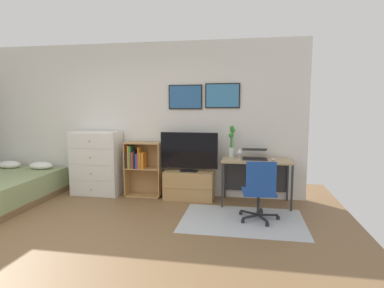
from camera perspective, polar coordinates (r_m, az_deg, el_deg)
The scene contains 13 objects.
ground_plane at distance 4.01m, azimuth -23.15°, elevation -17.08°, with size 7.20×7.20×0.00m, color brown.
wall_back_with_posters at distance 5.85m, azimuth -10.53°, elevation 4.44°, with size 6.12×0.09×2.70m.
area_rug at distance 4.60m, azimuth 9.06°, elevation -13.41°, with size 1.70×1.20×0.01m, color #B2B7BC.
dresser at distance 5.93m, azimuth -16.85°, elevation -3.34°, with size 0.85×0.46×1.14m.
bookshelf at distance 5.68m, azimuth -9.23°, elevation -3.77°, with size 0.64×0.30×0.96m.
tv_stand at distance 5.47m, azimuth -0.51°, elevation -7.40°, with size 0.84×0.41×0.48m.
television at distance 5.34m, azimuth -0.56°, elevation -1.42°, with size 0.98×0.16×0.67m.
desk at distance 5.29m, azimuth 11.53°, elevation -4.04°, with size 1.11×0.60×0.74m.
office_chair at distance 4.47m, azimuth 12.09°, elevation -8.00°, with size 0.57×0.58×0.86m.
laptop at distance 5.24m, azimuth 11.21°, elevation -1.86°, with size 0.41×0.44×0.17m.
computer_mouse at distance 5.15m, azimuth 14.44°, elevation -2.69°, with size 0.06×0.10×0.03m, color silver.
bamboo_vase at distance 5.33m, azimuth 7.16°, elevation 0.57°, with size 0.11×0.10×0.53m.
wine_glass at distance 5.09m, azimuth 8.58°, elevation -1.30°, with size 0.07×0.07×0.18m.
Camera 1 is at (2.07, -3.05, 1.59)m, focal length 29.57 mm.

